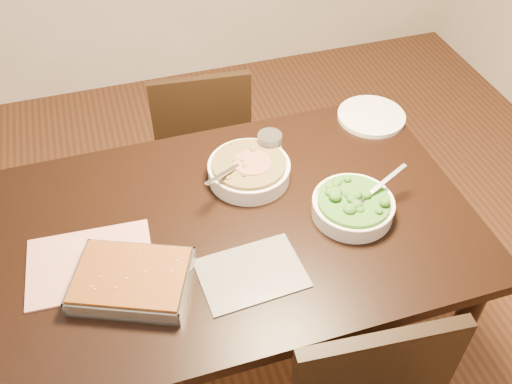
{
  "coord_description": "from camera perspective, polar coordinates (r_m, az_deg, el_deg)",
  "views": [
    {
      "loc": [
        -0.29,
        -1.12,
        2.0
      ],
      "look_at": [
        0.07,
        0.05,
        0.8
      ],
      "focal_mm": 40.0,
      "sensor_mm": 36.0,
      "label": 1
    }
  ],
  "objects": [
    {
      "name": "baking_dish",
      "position": [
        1.56,
        -12.3,
        -8.58
      ],
      "size": [
        0.37,
        0.32,
        0.05
      ],
      "rotation": [
        0.0,
        0.0,
        -0.4
      ],
      "color": "silver",
      "rests_on": "table"
    },
    {
      "name": "dinner_plate",
      "position": [
        2.11,
        11.46,
        7.43
      ],
      "size": [
        0.24,
        0.24,
        0.02
      ],
      "primitive_type": "cylinder",
      "color": "silver",
      "rests_on": "table"
    },
    {
      "name": "coaster",
      "position": [
        1.91,
        1.35,
        3.6
      ],
      "size": [
        0.11,
        0.11,
        0.0
      ],
      "primitive_type": "cube",
      "color": "white",
      "rests_on": "table"
    },
    {
      "name": "wine_tumbler",
      "position": [
        1.88,
        1.38,
        4.71
      ],
      "size": [
        0.08,
        0.08,
        0.09
      ],
      "color": "black",
      "rests_on": "coaster"
    },
    {
      "name": "ground",
      "position": [
        2.31,
        -1.42,
        -15.66
      ],
      "size": [
        4.0,
        4.0,
        0.0
      ],
      "primitive_type": "plane",
      "color": "#412112",
      "rests_on": "ground"
    },
    {
      "name": "broccoli_bowl",
      "position": [
        1.72,
        9.67,
        -1.37
      ],
      "size": [
        0.27,
        0.25,
        0.09
      ],
      "color": "white",
      "rests_on": "table"
    },
    {
      "name": "magazine_b",
      "position": [
        1.57,
        -0.46,
        -8.12
      ],
      "size": [
        0.29,
        0.22,
        0.01
      ],
      "primitive_type": "cube",
      "rotation": [
        0.0,
        0.0,
        0.06
      ],
      "color": "#222329",
      "rests_on": "table"
    },
    {
      "name": "table",
      "position": [
        1.77,
        -1.79,
        -5.01
      ],
      "size": [
        1.4,
        0.9,
        0.75
      ],
      "color": "black",
      "rests_on": "ground"
    },
    {
      "name": "stew_bowl",
      "position": [
        1.81,
        -0.7,
        2.25
      ],
      "size": [
        0.26,
        0.26,
        0.1
      ],
      "color": "white",
      "rests_on": "table"
    },
    {
      "name": "chair_far",
      "position": [
        2.45,
        -5.46,
        5.4
      ],
      "size": [
        0.42,
        0.42,
        0.83
      ],
      "rotation": [
        0.0,
        0.0,
        3.05
      ],
      "color": "black",
      "rests_on": "ground"
    },
    {
      "name": "magazine_a",
      "position": [
        1.66,
        -16.24,
        -6.85
      ],
      "size": [
        0.36,
        0.27,
        0.01
      ],
      "primitive_type": "cube",
      "rotation": [
        0.0,
        0.0,
        -0.06
      ],
      "color": "#B03234",
      "rests_on": "table"
    }
  ]
}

